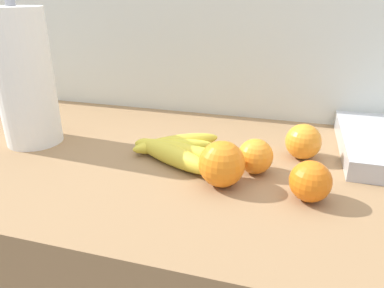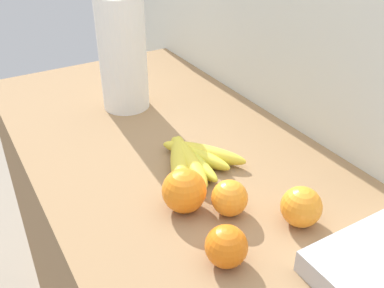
{
  "view_description": "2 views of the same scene",
  "coord_description": "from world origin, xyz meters",
  "px_view_note": "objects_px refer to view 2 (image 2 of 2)",
  "views": [
    {
      "loc": [
        0.05,
        -0.64,
        1.27
      ],
      "look_at": [
        -0.13,
        -0.0,
        0.98
      ],
      "focal_mm": 33.4,
      "sensor_mm": 36.0,
      "label": 1
    },
    {
      "loc": [
        0.51,
        -0.39,
        1.48
      ],
      "look_at": [
        -0.16,
        0.0,
        1.0
      ],
      "focal_mm": 40.8,
      "sensor_mm": 36.0,
      "label": 2
    }
  ],
  "objects_px": {
    "orange_front": "(184,191)",
    "paper_towel_roll": "(123,54)",
    "orange_right": "(226,246)",
    "orange_center": "(228,197)",
    "banana_bunch": "(191,159)",
    "orange_back_right": "(301,207)"
  },
  "relations": [
    {
      "from": "orange_center",
      "to": "paper_towel_roll",
      "type": "xyz_separation_m",
      "value": [
        -0.51,
        0.01,
        0.11
      ]
    },
    {
      "from": "banana_bunch",
      "to": "orange_right",
      "type": "height_order",
      "value": "orange_right"
    },
    {
      "from": "orange_front",
      "to": "paper_towel_roll",
      "type": "bearing_deg",
      "value": 170.22
    },
    {
      "from": "orange_center",
      "to": "orange_back_right",
      "type": "relative_size",
      "value": 0.92
    },
    {
      "from": "banana_bunch",
      "to": "orange_right",
      "type": "distance_m",
      "value": 0.28
    },
    {
      "from": "banana_bunch",
      "to": "orange_right",
      "type": "xyz_separation_m",
      "value": [
        0.27,
        -0.09,
        0.02
      ]
    },
    {
      "from": "banana_bunch",
      "to": "orange_center",
      "type": "relative_size",
      "value": 3.11
    },
    {
      "from": "banana_bunch",
      "to": "orange_back_right",
      "type": "xyz_separation_m",
      "value": [
        0.26,
        0.08,
        0.02
      ]
    },
    {
      "from": "orange_center",
      "to": "orange_front",
      "type": "distance_m",
      "value": 0.08
    },
    {
      "from": "orange_front",
      "to": "paper_towel_roll",
      "type": "distance_m",
      "value": 0.48
    },
    {
      "from": "orange_center",
      "to": "orange_right",
      "type": "xyz_separation_m",
      "value": [
        0.1,
        -0.07,
        0.0
      ]
    },
    {
      "from": "orange_right",
      "to": "paper_towel_roll",
      "type": "relative_size",
      "value": 0.21
    },
    {
      "from": "orange_right",
      "to": "orange_front",
      "type": "bearing_deg",
      "value": 176.55
    },
    {
      "from": "orange_front",
      "to": "paper_towel_roll",
      "type": "xyz_separation_m",
      "value": [
        -0.46,
        0.08,
        0.11
      ]
    },
    {
      "from": "orange_front",
      "to": "paper_towel_roll",
      "type": "height_order",
      "value": "paper_towel_roll"
    },
    {
      "from": "banana_bunch",
      "to": "paper_towel_roll",
      "type": "xyz_separation_m",
      "value": [
        -0.34,
        -0.0,
        0.13
      ]
    },
    {
      "from": "orange_center",
      "to": "orange_front",
      "type": "bearing_deg",
      "value": -125.65
    },
    {
      "from": "banana_bunch",
      "to": "orange_front",
      "type": "height_order",
      "value": "orange_front"
    },
    {
      "from": "banana_bunch",
      "to": "paper_towel_roll",
      "type": "bearing_deg",
      "value": -179.51
    },
    {
      "from": "orange_right",
      "to": "banana_bunch",
      "type": "bearing_deg",
      "value": 161.15
    },
    {
      "from": "banana_bunch",
      "to": "paper_towel_roll",
      "type": "relative_size",
      "value": 0.65
    },
    {
      "from": "orange_back_right",
      "to": "orange_front",
      "type": "height_order",
      "value": "orange_front"
    }
  ]
}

